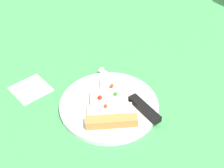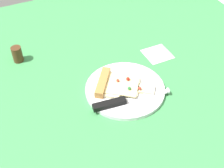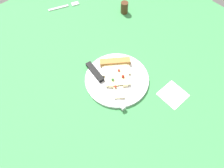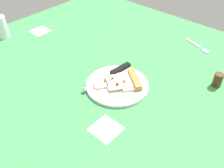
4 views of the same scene
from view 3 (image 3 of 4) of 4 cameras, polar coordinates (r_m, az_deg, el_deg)
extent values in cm
cube|color=#3D8C4C|center=(80.43, -0.83, -3.59)|extent=(150.31, 150.31, 3.00)
cube|color=white|center=(82.54, 16.08, -2.82)|extent=(9.00, 9.00, 0.20)
cylinder|color=silver|center=(82.04, 1.32, 1.31)|extent=(24.63, 24.63, 1.22)
cube|color=beige|center=(83.33, 1.04, 4.03)|extent=(11.33, 12.42, 1.00)
cube|color=beige|center=(80.31, 1.46, 0.84)|extent=(8.77, 9.12, 1.00)
cube|color=beige|center=(77.79, 1.86, -2.26)|extent=(6.32, 5.97, 1.00)
cube|color=#F2E099|center=(81.11, 1.27, 2.58)|extent=(13.50, 13.32, 0.30)
cube|color=#B27A3D|center=(84.61, 0.83, 5.92)|extent=(9.17, 11.23, 2.20)
sphere|color=red|center=(81.52, 1.87, 3.74)|extent=(0.93, 0.93, 0.93)
sphere|color=red|center=(77.57, 0.84, -0.59)|extent=(0.98, 0.98, 0.98)
sphere|color=#2D7A38|center=(79.07, 0.18, 1.24)|extent=(1.03, 1.03, 1.03)
sphere|color=#B21E14|center=(79.90, 2.97, 2.09)|extent=(1.11, 1.11, 1.11)
cube|color=silver|center=(77.66, 0.20, -2.92)|extent=(12.15, 3.29, 0.30)
cone|color=silver|center=(75.56, 2.86, -6.18)|extent=(2.21, 2.21, 2.00)
cube|color=black|center=(82.49, -4.65, 3.30)|extent=(10.18, 3.28, 1.60)
cylinder|color=#4C2D19|center=(106.91, 3.35, 19.87)|extent=(3.46, 3.46, 5.57)
cube|color=silver|center=(113.70, -14.24, 19.35)|extent=(4.57, 9.80, 0.80)
cube|color=silver|center=(114.55, -9.93, 20.62)|extent=(3.49, 4.21, 0.80)
camera|label=1|loc=(1.02, 0.66, 51.60)|focal=51.36mm
camera|label=2|loc=(0.70, -74.93, 19.78)|focal=48.99mm
camera|label=4|loc=(0.81, 71.81, 17.83)|focal=38.67mm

